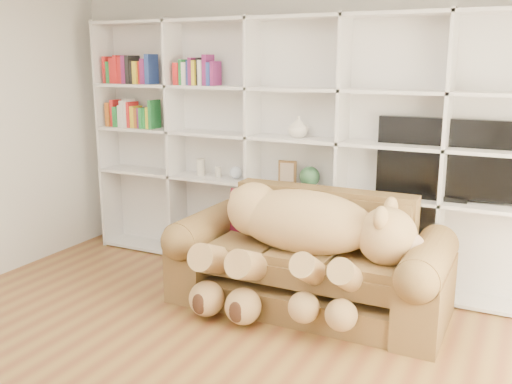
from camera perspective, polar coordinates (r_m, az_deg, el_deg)
The scene contains 13 objects.
wall_back at distance 5.42m, azimuth 4.83°, elevation 6.09°, with size 5.00×0.02×2.70m, color silver.
bookshelf at distance 5.40m, azimuth 1.89°, elevation 5.62°, with size 4.43×0.35×2.40m.
sofa at distance 4.77m, azimuth 5.33°, elevation -7.29°, with size 2.23×0.96×0.94m.
teddy_bear at distance 4.50m, azimuth 4.46°, elevation -4.42°, with size 1.71×0.93×0.99m.
throw_pillow at distance 5.04m, azimuth -0.61°, elevation -2.20°, with size 0.40×0.13×0.40m, color #560E23.
gift_box at distance 4.59m, azimuth 14.11°, elevation -11.75°, with size 0.28×0.26×0.22m, color red.
tv at distance 4.97m, azimuth 18.57°, elevation 3.07°, with size 1.15×0.18×0.68m.
picture_frame at distance 5.33m, azimuth 3.16°, elevation 2.01°, with size 0.17×0.03×0.22m, color #52381C.
green_vase at distance 5.26m, azimuth 5.38°, elevation 1.54°, with size 0.19×0.19×0.19m, color #2B5433.
figurine_tall at distance 5.77m, azimuth -5.55°, elevation 2.48°, with size 0.09×0.09×0.17m, color beige.
figurine_short at distance 5.68m, azimuth -3.80°, elevation 2.00°, with size 0.06×0.06×0.11m, color beige.
snow_globe at distance 5.58m, azimuth -2.03°, elevation 1.97°, with size 0.12×0.12×0.12m, color white.
shelf_vase at distance 5.23m, azimuth 4.23°, elevation 6.52°, with size 0.19×0.19×0.19m, color silver.
Camera 1 is at (1.97, -2.51, 2.02)m, focal length 40.00 mm.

